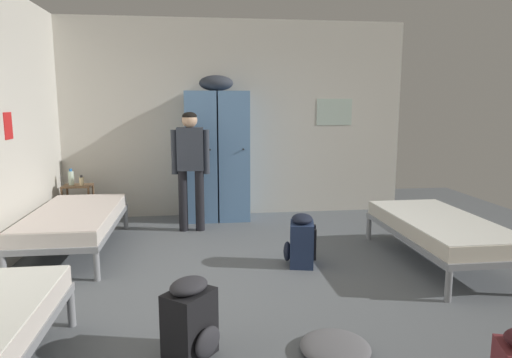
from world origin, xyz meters
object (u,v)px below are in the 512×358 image
at_px(water_bottle, 71,178).
at_px(backpack_black, 191,320).
at_px(clothes_pile_grey, 335,347).
at_px(person_traveler, 191,160).
at_px(locker_bank, 217,153).
at_px(lotion_bottle, 82,181).
at_px(backpack_navy, 301,241).
at_px(bed_right, 440,228).
at_px(shelf_unit, 78,201).
at_px(bed_left_rear, 74,220).

distance_m(water_bottle, backpack_black, 3.99).
bearing_deg(backpack_black, clothes_pile_grey, -5.03).
bearing_deg(person_traveler, water_bottle, 163.65).
bearing_deg(locker_bank, person_traveler, -122.59).
xyz_separation_m(lotion_bottle, backpack_navy, (2.63, -1.91, -0.37)).
height_order(bed_right, water_bottle, water_bottle).
bearing_deg(bed_right, shelf_unit, 153.65).
relative_size(bed_right, water_bottle, 8.40).
bearing_deg(locker_bank, bed_left_rear, -141.92).
bearing_deg(bed_right, locker_bank, 135.67).
relative_size(shelf_unit, person_traveler, 0.36).
bearing_deg(bed_left_rear, lotion_bottle, 98.86).
height_order(shelf_unit, clothes_pile_grey, shelf_unit).
distance_m(person_traveler, backpack_black, 3.19).
bearing_deg(bed_left_rear, shelf_unit, 101.82).
height_order(locker_bank, water_bottle, locker_bank).
bearing_deg(lotion_bottle, clothes_pile_grey, -55.63).
distance_m(bed_left_rear, backpack_navy, 2.57).
bearing_deg(person_traveler, backpack_navy, -52.46).
height_order(shelf_unit, person_traveler, person_traveler).
bearing_deg(shelf_unit, bed_right, -26.35).
bearing_deg(backpack_navy, clothes_pile_grey, -95.02).
distance_m(bed_left_rear, lotion_bottle, 1.19).
distance_m(bed_right, water_bottle, 4.75).
bearing_deg(bed_left_rear, backpack_navy, -17.08).
height_order(backpack_black, clothes_pile_grey, backpack_black).
height_order(locker_bank, shelf_unit, locker_bank).
xyz_separation_m(shelf_unit, bed_right, (4.17, -2.07, 0.04)).
relative_size(shelf_unit, backpack_black, 1.04).
distance_m(locker_bank, lotion_bottle, 1.90).
relative_size(bed_left_rear, clothes_pile_grey, 3.81).
xyz_separation_m(lotion_bottle, clothes_pile_grey, (2.48, -3.63, -0.59)).
distance_m(bed_right, clothes_pile_grey, 2.30).
relative_size(bed_right, backpack_navy, 3.45).
height_order(locker_bank, lotion_bottle, locker_bank).
bearing_deg(water_bottle, bed_left_rear, -74.80).
distance_m(locker_bank, bed_left_rear, 2.22).
xyz_separation_m(water_bottle, lotion_bottle, (0.15, -0.06, -0.04)).
relative_size(water_bottle, clothes_pile_grey, 0.45).
relative_size(bed_left_rear, backpack_navy, 3.45).
relative_size(water_bottle, backpack_black, 0.41).
bearing_deg(backpack_black, lotion_bottle, 113.12).
xyz_separation_m(person_traveler, water_bottle, (-1.64, 0.48, -0.28)).
bearing_deg(person_traveler, clothes_pile_grey, -72.81).
height_order(shelf_unit, backpack_black, shelf_unit).
xyz_separation_m(backpack_navy, clothes_pile_grey, (-0.15, -1.72, -0.21)).
xyz_separation_m(water_bottle, clothes_pile_grey, (2.63, -3.69, -0.63)).
bearing_deg(shelf_unit, lotion_bottle, -29.74).
height_order(person_traveler, backpack_black, person_traveler).
xyz_separation_m(water_bottle, backpack_black, (1.66, -3.60, -0.41)).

